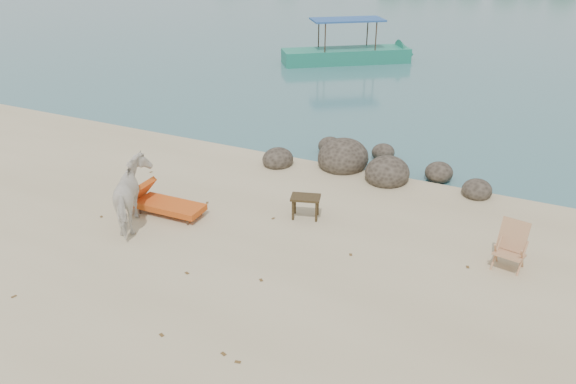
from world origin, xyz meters
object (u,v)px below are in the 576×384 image
at_px(cow, 134,196).
at_px(side_table, 305,208).
at_px(lounge_chair, 170,203).
at_px(boat_near, 347,26).
at_px(deck_chair, 510,249).
at_px(boulders, 362,164).

distance_m(cow, side_table, 3.87).
distance_m(side_table, lounge_chair, 3.17).
height_order(cow, boat_near, boat_near).
height_order(side_table, boat_near, boat_near).
relative_size(lounge_chair, boat_near, 0.29).
height_order(deck_chair, boat_near, boat_near).
distance_m(boulders, boat_near, 13.71).
xyz_separation_m(deck_chair, boat_near, (-9.41, 16.01, 1.24)).
height_order(lounge_chair, deck_chair, deck_chair).
bearing_deg(deck_chair, lounge_chair, -161.87).
height_order(boulders, deck_chair, deck_chair).
bearing_deg(side_table, boulders, 68.72).
xyz_separation_m(boulders, side_table, (-0.25, -3.22, 0.07)).
bearing_deg(lounge_chair, side_table, 20.92).
xyz_separation_m(boulders, deck_chair, (4.22, -3.41, 0.26)).
bearing_deg(side_table, deck_chair, -19.20).
bearing_deg(deck_chair, side_table, -172.19).
distance_m(boulders, side_table, 3.23).
bearing_deg(cow, deck_chair, 158.36).
bearing_deg(boulders, side_table, -94.49).
xyz_separation_m(cow, side_table, (3.30, 1.97, -0.47)).
xyz_separation_m(cow, deck_chair, (7.77, 1.78, -0.28)).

